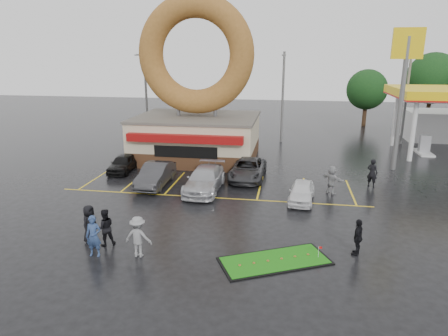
% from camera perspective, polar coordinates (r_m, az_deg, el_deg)
% --- Properties ---
extents(ground, '(120.00, 120.00, 0.00)m').
position_cam_1_polar(ground, '(22.30, -3.82, -7.20)').
color(ground, black).
rests_on(ground, ground).
extents(donut_shop, '(10.20, 8.70, 13.50)m').
position_cam_1_polar(donut_shop, '(34.08, -3.94, 8.71)').
color(donut_shop, '#472B19').
rests_on(donut_shop, ground).
extents(shell_sign, '(2.20, 0.36, 10.60)m').
position_cam_1_polar(shell_sign, '(33.00, 24.38, 12.20)').
color(shell_sign, slate).
rests_on(shell_sign, ground).
extents(streetlight_left, '(0.40, 2.21, 9.00)m').
position_cam_1_polar(streetlight_left, '(42.69, -11.10, 10.35)').
color(streetlight_left, slate).
rests_on(streetlight_left, ground).
extents(streetlight_mid, '(0.40, 2.21, 9.00)m').
position_cam_1_polar(streetlight_mid, '(41.05, 8.39, 10.26)').
color(streetlight_mid, slate).
rests_on(streetlight_mid, ground).
extents(streetlight_right, '(0.40, 2.21, 9.00)m').
position_cam_1_polar(streetlight_right, '(43.50, 24.63, 9.32)').
color(streetlight_right, slate).
rests_on(streetlight_right, ground).
extents(tree_far_c, '(6.30, 6.30, 9.00)m').
position_cam_1_polar(tree_far_c, '(56.68, 27.64, 11.27)').
color(tree_far_c, '#332114').
rests_on(tree_far_c, ground).
extents(tree_far_d, '(4.90, 4.90, 7.00)m').
position_cam_1_polar(tree_far_d, '(52.91, 19.73, 10.49)').
color(tree_far_d, '#332114').
rests_on(tree_far_d, ground).
extents(car_black, '(1.79, 3.98, 1.33)m').
position_cam_1_polar(car_black, '(31.66, -14.22, 0.66)').
color(car_black, black).
rests_on(car_black, ground).
extents(car_dgrey, '(1.63, 4.68, 1.54)m').
position_cam_1_polar(car_dgrey, '(27.82, -9.74, -0.94)').
color(car_dgrey, '#303033').
rests_on(car_dgrey, ground).
extents(car_silver, '(2.24, 5.32, 1.53)m').
position_cam_1_polar(car_silver, '(26.42, -2.76, -1.65)').
color(car_silver, '#B3B4B9').
rests_on(car_silver, ground).
extents(car_grey, '(2.50, 5.20, 1.43)m').
position_cam_1_polar(car_grey, '(28.98, 3.42, -0.17)').
color(car_grey, '#333335').
rests_on(car_grey, ground).
extents(car_white, '(1.83, 3.75, 1.23)m').
position_cam_1_polar(car_white, '(24.99, 11.03, -3.35)').
color(car_white, white).
rests_on(car_white, ground).
extents(person_blue, '(0.73, 0.51, 1.91)m').
position_cam_1_polar(person_blue, '(18.93, -18.13, -9.23)').
color(person_blue, navy).
rests_on(person_blue, ground).
extents(person_blackjkt, '(1.11, 1.05, 1.81)m').
position_cam_1_polar(person_blackjkt, '(19.80, -16.64, -8.13)').
color(person_blackjkt, black).
rests_on(person_blackjkt, ground).
extents(person_hoodie, '(1.26, 0.76, 1.90)m').
position_cam_1_polar(person_hoodie, '(18.37, -12.16, -9.58)').
color(person_hoodie, gray).
rests_on(person_hoodie, ground).
extents(person_bystander, '(0.74, 1.00, 1.86)m').
position_cam_1_polar(person_bystander, '(20.37, -18.65, -7.54)').
color(person_bystander, black).
rests_on(person_bystander, ground).
extents(person_cameraman, '(0.78, 1.09, 1.71)m').
position_cam_1_polar(person_cameraman, '(19.13, 18.59, -9.33)').
color(person_cameraman, black).
rests_on(person_cameraman, ground).
extents(person_walker_near, '(1.60, 1.62, 1.87)m').
position_cam_1_polar(person_walker_near, '(26.72, 15.13, -1.63)').
color(person_walker_near, '#959598').
rests_on(person_walker_near, ground).
extents(person_walker_far, '(0.85, 0.75, 1.95)m').
position_cam_1_polar(person_walker_far, '(28.91, 20.41, -0.67)').
color(person_walker_far, black).
rests_on(person_walker_far, ground).
extents(dumpster, '(2.01, 1.55, 1.30)m').
position_cam_1_polar(dumpster, '(37.05, -10.91, 3.05)').
color(dumpster, '#173C17').
rests_on(dumpster, ground).
extents(putting_green, '(5.19, 3.97, 0.60)m').
position_cam_1_polar(putting_green, '(18.09, 7.26, -13.00)').
color(putting_green, black).
rests_on(putting_green, ground).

